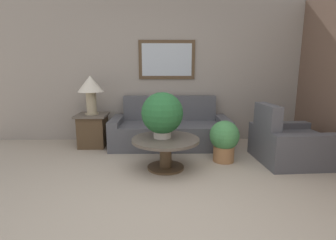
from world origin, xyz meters
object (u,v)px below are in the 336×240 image
object	(u,v)px
armchair	(289,144)
coffee_table	(166,147)
couch_main	(170,130)
potted_plant_on_table	(162,114)
side_table	(93,130)
table_lamp	(91,87)
potted_plant_floor	(224,139)

from	to	relation	value
armchair	coffee_table	bearing A→B (deg)	94.81
couch_main	potted_plant_on_table	distance (m)	1.18
side_table	table_lamp	xyz separation A→B (m)	(0.00, -0.00, 0.76)
couch_main	side_table	bearing A→B (deg)	-179.25
armchair	potted_plant_on_table	size ratio (longest dim) A/B	1.61
table_lamp	potted_plant_floor	xyz separation A→B (m)	(2.18, -0.81, -0.72)
coffee_table	potted_plant_floor	distance (m)	0.92
coffee_table	potted_plant_floor	world-z (taller)	potted_plant_floor
couch_main	side_table	world-z (taller)	couch_main
side_table	potted_plant_on_table	xyz separation A→B (m)	(1.25, -1.05, 0.48)
couch_main	side_table	distance (m)	1.38
armchair	potted_plant_on_table	bearing A→B (deg)	93.49
side_table	couch_main	bearing A→B (deg)	0.75
coffee_table	table_lamp	world-z (taller)	table_lamp
side_table	potted_plant_on_table	world-z (taller)	potted_plant_on_table
side_table	potted_plant_on_table	bearing A→B (deg)	-39.99
potted_plant_on_table	coffee_table	bearing A→B (deg)	-40.37
armchair	potted_plant_on_table	xyz separation A→B (m)	(-1.90, -0.22, 0.50)
potted_plant_on_table	armchair	bearing A→B (deg)	6.63
armchair	side_table	bearing A→B (deg)	72.13
armchair	side_table	size ratio (longest dim) A/B	1.75
armchair	coffee_table	world-z (taller)	armchair
armchair	table_lamp	world-z (taller)	table_lamp
armchair	couch_main	bearing A→B (deg)	61.30
coffee_table	table_lamp	xyz separation A→B (m)	(-1.30, 1.09, 0.74)
potted_plant_floor	side_table	bearing A→B (deg)	159.61
coffee_table	table_lamp	size ratio (longest dim) A/B	1.39
coffee_table	potted_plant_floor	size ratio (longest dim) A/B	1.50
coffee_table	table_lamp	bearing A→B (deg)	140.00
couch_main	coffee_table	world-z (taller)	couch_main
potted_plant_floor	couch_main	bearing A→B (deg)	133.88
potted_plant_on_table	potted_plant_floor	distance (m)	1.05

